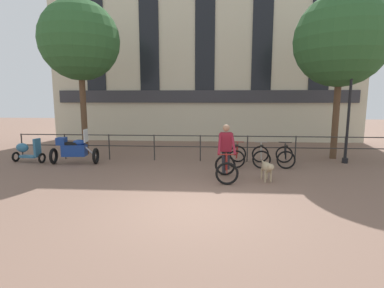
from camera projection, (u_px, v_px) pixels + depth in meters
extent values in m
plane|color=#7A5B4C|center=(190.00, 207.00, 6.98)|extent=(60.00, 60.00, 0.00)
cylinder|color=#2D2B28|center=(22.00, 146.00, 12.56)|extent=(0.05, 0.05, 1.05)
cylinder|color=#2D2B28|center=(65.00, 146.00, 12.42)|extent=(0.05, 0.05, 1.05)
cylinder|color=#2D2B28|center=(109.00, 147.00, 12.29)|extent=(0.05, 0.05, 1.05)
cylinder|color=#2D2B28|center=(154.00, 148.00, 12.16)|extent=(0.05, 0.05, 1.05)
cylinder|color=#2D2B28|center=(200.00, 148.00, 12.03)|extent=(0.05, 0.05, 1.05)
cylinder|color=#2D2B28|center=(247.00, 149.00, 11.90)|extent=(0.05, 0.05, 1.05)
cylinder|color=#2D2B28|center=(295.00, 149.00, 11.76)|extent=(0.05, 0.05, 1.05)
cylinder|color=#2D2B28|center=(345.00, 150.00, 11.63)|extent=(0.05, 0.05, 1.05)
cylinder|color=#2D2B28|center=(200.00, 136.00, 11.95)|extent=(15.00, 0.04, 0.04)
cylinder|color=#2D2B28|center=(200.00, 147.00, 12.02)|extent=(15.00, 0.04, 0.04)
cube|color=beige|center=(205.00, 57.00, 17.09)|extent=(18.00, 0.60, 9.67)
cube|color=#333338|center=(205.00, 96.00, 17.07)|extent=(17.10, 0.12, 0.70)
cube|color=black|center=(95.00, 49.00, 17.13)|extent=(1.10, 0.06, 5.42)
cube|color=black|center=(149.00, 48.00, 16.91)|extent=(1.10, 0.06, 5.42)
cube|color=black|center=(205.00, 47.00, 16.69)|extent=(1.10, 0.06, 5.42)
cube|color=black|center=(262.00, 47.00, 16.46)|extent=(1.10, 0.06, 5.42)
cube|color=black|center=(321.00, 46.00, 16.24)|extent=(1.10, 0.06, 5.42)
torus|color=black|center=(227.00, 174.00, 8.72)|extent=(0.68, 0.08, 0.68)
torus|color=black|center=(225.00, 165.00, 9.81)|extent=(0.68, 0.08, 0.68)
cylinder|color=maroon|center=(226.00, 162.00, 9.11)|extent=(0.04, 0.49, 0.60)
cylinder|color=maroon|center=(226.00, 161.00, 9.44)|extent=(0.04, 0.23, 0.52)
cylinder|color=maroon|center=(226.00, 154.00, 9.17)|extent=(0.04, 0.66, 0.10)
cylinder|color=maroon|center=(225.00, 167.00, 9.59)|extent=(0.03, 0.44, 0.08)
cylinder|color=maroon|center=(225.00, 159.00, 9.65)|extent=(0.03, 0.26, 0.47)
cylinder|color=maroon|center=(227.00, 164.00, 8.78)|extent=(0.03, 0.23, 0.54)
cylinder|color=maroon|center=(227.00, 155.00, 8.84)|extent=(0.48, 0.04, 0.03)
cube|color=black|center=(226.00, 152.00, 9.49)|extent=(0.12, 0.24, 0.05)
cube|color=maroon|center=(226.00, 142.00, 9.44)|extent=(0.36, 0.22, 0.60)
sphere|color=#A87A5B|center=(226.00, 128.00, 9.38)|extent=(0.22, 0.22, 0.22)
cylinder|color=maroon|center=(220.00, 144.00, 9.13)|extent=(0.14, 0.72, 0.60)
cylinder|color=maroon|center=(233.00, 144.00, 9.11)|extent=(0.15, 0.72, 0.60)
cylinder|color=black|center=(224.00, 162.00, 9.45)|extent=(0.14, 0.31, 0.69)
cylinder|color=black|center=(228.00, 160.00, 9.43)|extent=(0.14, 0.31, 0.58)
ellipsoid|color=tan|center=(267.00, 167.00, 9.15)|extent=(0.34, 0.61, 0.31)
cylinder|color=tan|center=(269.00, 168.00, 8.92)|extent=(0.19, 0.19, 0.18)
sphere|color=tan|center=(271.00, 167.00, 8.75)|extent=(0.19, 0.19, 0.19)
cone|color=tan|center=(272.00, 168.00, 8.66)|extent=(0.12, 0.13, 0.11)
cylinder|color=tan|center=(263.00, 163.00, 9.48)|extent=(0.08, 0.20, 0.12)
cylinder|color=tan|center=(265.00, 176.00, 9.00)|extent=(0.06, 0.06, 0.37)
cylinder|color=tan|center=(271.00, 176.00, 9.01)|extent=(0.06, 0.06, 0.37)
cylinder|color=tan|center=(262.00, 173.00, 9.36)|extent=(0.06, 0.06, 0.37)
cylinder|color=tan|center=(267.00, 173.00, 9.37)|extent=(0.06, 0.06, 0.37)
torus|color=black|center=(96.00, 156.00, 11.52)|extent=(0.17, 0.63, 0.62)
torus|color=black|center=(54.00, 156.00, 11.49)|extent=(0.17, 0.63, 0.62)
cube|color=navy|center=(74.00, 150.00, 11.47)|extent=(0.92, 0.48, 0.44)
ellipsoid|color=navy|center=(79.00, 143.00, 11.43)|extent=(0.51, 0.36, 0.24)
cube|color=black|center=(71.00, 143.00, 11.43)|extent=(0.58, 0.35, 0.10)
cylinder|color=#B2B2B7|center=(90.00, 151.00, 11.49)|extent=(0.45, 0.10, 0.41)
cube|color=silver|center=(86.00, 136.00, 11.40)|extent=(0.07, 0.44, 0.50)
cube|color=navy|center=(62.00, 141.00, 11.41)|extent=(0.35, 0.39, 0.28)
torus|color=black|center=(238.00, 154.00, 11.82)|extent=(0.66, 0.15, 0.66)
torus|color=black|center=(236.00, 159.00, 10.81)|extent=(0.66, 0.15, 0.66)
cylinder|color=maroon|center=(237.00, 150.00, 11.39)|extent=(0.10, 0.47, 0.58)
cylinder|color=maroon|center=(237.00, 152.00, 11.09)|extent=(0.06, 0.22, 0.51)
cylinder|color=maroon|center=(237.00, 144.00, 11.26)|extent=(0.12, 0.63, 0.10)
cylinder|color=maroon|center=(236.00, 159.00, 11.02)|extent=(0.08, 0.42, 0.07)
cylinder|color=maroon|center=(236.00, 153.00, 10.89)|extent=(0.06, 0.25, 0.46)
cylinder|color=maroon|center=(238.00, 148.00, 11.69)|extent=(0.05, 0.21, 0.52)
cylinder|color=maroon|center=(238.00, 142.00, 11.56)|extent=(0.48, 0.09, 0.03)
cube|color=black|center=(237.00, 145.00, 10.96)|extent=(0.15, 0.25, 0.05)
torus|color=black|center=(260.00, 154.00, 11.76)|extent=(0.66, 0.13, 0.66)
torus|color=black|center=(262.00, 160.00, 10.74)|extent=(0.66, 0.13, 0.66)
cylinder|color=#9E998E|center=(261.00, 150.00, 11.33)|extent=(0.08, 0.47, 0.58)
cylinder|color=#9E998E|center=(261.00, 153.00, 11.03)|extent=(0.06, 0.22, 0.51)
cylinder|color=#9E998E|center=(261.00, 144.00, 11.20)|extent=(0.10, 0.63, 0.10)
cylinder|color=#9E998E|center=(261.00, 159.00, 10.95)|extent=(0.07, 0.42, 0.07)
cylinder|color=#9E998E|center=(262.00, 153.00, 10.82)|extent=(0.05, 0.25, 0.46)
cylinder|color=#9E998E|center=(261.00, 148.00, 11.63)|extent=(0.05, 0.21, 0.52)
cylinder|color=#9E998E|center=(261.00, 142.00, 11.50)|extent=(0.48, 0.08, 0.03)
cube|color=black|center=(262.00, 146.00, 10.90)|extent=(0.15, 0.25, 0.05)
torus|color=black|center=(284.00, 155.00, 11.70)|extent=(0.66, 0.17, 0.66)
torus|color=black|center=(286.00, 160.00, 10.69)|extent=(0.66, 0.17, 0.66)
cylinder|color=black|center=(285.00, 150.00, 11.27)|extent=(0.11, 0.47, 0.58)
cylinder|color=black|center=(286.00, 153.00, 10.97)|extent=(0.07, 0.22, 0.51)
cylinder|color=black|center=(286.00, 144.00, 11.14)|extent=(0.14, 0.63, 0.10)
cylinder|color=black|center=(286.00, 159.00, 10.89)|extent=(0.10, 0.42, 0.07)
cylinder|color=black|center=(286.00, 153.00, 10.76)|extent=(0.06, 0.25, 0.46)
cylinder|color=black|center=(285.00, 148.00, 11.57)|extent=(0.06, 0.21, 0.52)
cylinder|color=black|center=(285.00, 142.00, 11.44)|extent=(0.48, 0.11, 0.03)
cube|color=black|center=(286.00, 146.00, 10.84)|extent=(0.16, 0.26, 0.05)
torus|color=black|center=(42.00, 158.00, 11.68)|extent=(0.14, 0.41, 0.40)
torus|color=black|center=(16.00, 157.00, 11.93)|extent=(0.14, 0.41, 0.40)
cube|color=teal|center=(29.00, 156.00, 11.80)|extent=(0.71, 0.38, 0.08)
cube|color=teal|center=(37.00, 148.00, 11.65)|extent=(0.15, 0.33, 0.72)
ellipsoid|color=teal|center=(22.00, 148.00, 11.80)|extent=(0.56, 0.37, 0.36)
cylinder|color=black|center=(345.00, 161.00, 11.69)|extent=(0.22, 0.22, 0.20)
cylinder|color=black|center=(349.00, 112.00, 11.40)|extent=(0.10, 0.10, 3.99)
sphere|color=silver|center=(353.00, 55.00, 11.07)|extent=(0.28, 0.28, 0.28)
cylinder|color=brown|center=(84.00, 109.00, 13.32)|extent=(0.26, 0.26, 4.04)
sphere|color=#2D5B2D|center=(80.00, 40.00, 12.87)|extent=(3.40, 3.40, 3.40)
cylinder|color=brown|center=(336.00, 113.00, 12.32)|extent=(0.26, 0.26, 3.78)
sphere|color=#2D5B2D|center=(341.00, 40.00, 11.88)|extent=(3.70, 3.70, 3.70)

